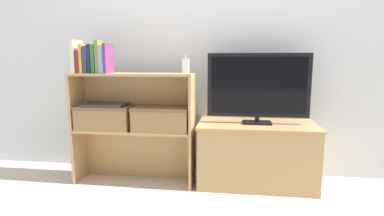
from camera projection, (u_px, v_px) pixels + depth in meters
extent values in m
plane|color=#BCB2A3|center=(190.00, 191.00, 2.29)|extent=(16.00, 16.00, 0.00)
cube|color=silver|center=(198.00, 36.00, 2.59)|extent=(10.00, 0.05, 2.40)
cube|color=tan|center=(256.00, 155.00, 2.41)|extent=(0.91, 0.46, 0.48)
cube|color=tan|center=(257.00, 125.00, 2.37)|extent=(0.93, 0.48, 0.02)
cube|color=black|center=(257.00, 122.00, 2.37)|extent=(0.22, 0.14, 0.01)
cylinder|color=black|center=(257.00, 119.00, 2.36)|extent=(0.04, 0.04, 0.04)
cube|color=black|center=(258.00, 85.00, 2.32)|extent=(0.79, 0.04, 0.49)
cube|color=black|center=(258.00, 86.00, 2.30)|extent=(0.72, 0.00, 0.44)
cube|color=tan|center=(80.00, 153.00, 2.51)|extent=(0.02, 0.27, 0.44)
cube|color=tan|center=(192.00, 158.00, 2.39)|extent=(0.02, 0.27, 0.44)
cube|color=tan|center=(139.00, 151.00, 2.57)|extent=(0.93, 0.02, 0.44)
cube|color=tan|center=(134.00, 130.00, 2.42)|extent=(0.93, 0.27, 0.02)
cube|color=tan|center=(77.00, 100.00, 2.45)|extent=(0.02, 0.27, 0.45)
cube|color=tan|center=(192.00, 103.00, 2.32)|extent=(0.02, 0.27, 0.45)
cube|color=tan|center=(138.00, 100.00, 2.50)|extent=(0.93, 0.02, 0.45)
cube|color=tan|center=(132.00, 74.00, 2.35)|extent=(0.93, 0.27, 0.02)
cube|color=silver|center=(77.00, 57.00, 2.36)|extent=(0.03, 0.15, 0.25)
cube|color=maroon|center=(81.00, 62.00, 2.36)|extent=(0.02, 0.15, 0.17)
cube|color=gold|center=(84.00, 59.00, 2.35)|extent=(0.03, 0.14, 0.23)
cube|color=navy|center=(89.00, 60.00, 2.35)|extent=(0.03, 0.15, 0.21)
cube|color=#232328|center=(92.00, 59.00, 2.34)|extent=(0.02, 0.14, 0.22)
cube|color=#286638|center=(96.00, 59.00, 2.34)|extent=(0.03, 0.13, 0.22)
cube|color=olive|center=(100.00, 57.00, 2.33)|extent=(0.03, 0.13, 0.25)
cube|color=#709ECC|center=(104.00, 60.00, 2.33)|extent=(0.04, 0.14, 0.21)
cube|color=#6B2D66|center=(108.00, 58.00, 2.32)|extent=(0.02, 0.16, 0.23)
cube|color=white|center=(186.00, 66.00, 2.28)|extent=(0.05, 0.03, 0.11)
cylinder|color=silver|center=(186.00, 57.00, 2.27)|extent=(0.01, 0.01, 0.03)
cube|color=#937047|center=(105.00, 117.00, 2.42)|extent=(0.44, 0.23, 0.19)
cube|color=brown|center=(105.00, 107.00, 2.41)|extent=(0.44, 0.24, 0.02)
cube|color=#937047|center=(161.00, 119.00, 2.36)|extent=(0.44, 0.23, 0.19)
cube|color=brown|center=(161.00, 108.00, 2.34)|extent=(0.44, 0.24, 0.02)
cube|color=#2D2D33|center=(105.00, 105.00, 2.40)|extent=(0.35, 0.22, 0.02)
cylinder|color=#99999E|center=(105.00, 103.00, 2.40)|extent=(0.02, 0.02, 0.00)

